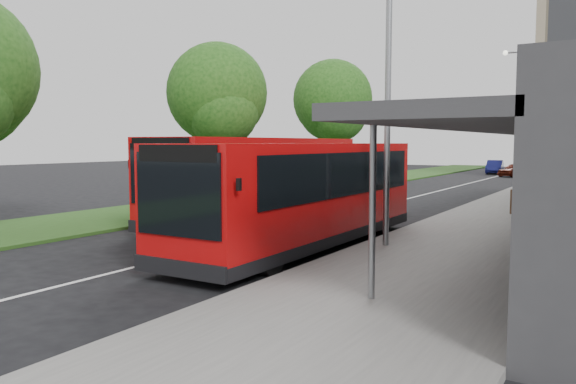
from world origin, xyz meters
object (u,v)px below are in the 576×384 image
litter_bin (517,202)px  car_near (515,170)px  lamp_post_far (517,110)px  tree_mid (218,100)px  bus_second (262,179)px  lamp_post_near (385,72)px  car_far (495,167)px  bus_main (304,194)px  bollard (533,186)px  tree_far (333,105)px

litter_bin → car_near: (-4.68, 28.03, -0.03)m
lamp_post_far → car_near: bearing=99.2°
tree_mid → bus_second: size_ratio=0.70×
lamp_post_near → car_far: bearing=97.2°
lamp_post_near → tree_mid: bearing=147.6°
bus_second → lamp_post_far: bearing=69.5°
bus_main → car_near: size_ratio=2.95×
tree_mid → bollard: tree_mid is taller
bollard → car_near: bollard is taller
bus_main → bus_second: bus_second is taller
car_near → car_far: bearing=146.6°
lamp_post_near → litter_bin: size_ratio=8.54×
litter_bin → lamp_post_far: bearing=99.9°
litter_bin → bollard: bollard is taller
tree_far → bollard: bearing=-8.2°
bus_main → litter_bin: 10.44m
car_far → tree_far: bearing=-112.0°
car_near → litter_bin: bearing=-55.5°
bus_second → lamp_post_near: bearing=-28.4°
lamp_post_far → bus_second: bearing=-109.3°
lamp_post_far → car_near: (-2.74, 16.89, -4.13)m
lamp_post_near → bus_main: lamp_post_near is taller
tree_far → bus_second: 17.24m
bus_second → car_near: size_ratio=3.15×
lamp_post_far → bollard: size_ratio=7.64×
tree_mid → bollard: (12.51, 10.20, -4.21)m
bus_main → bus_second: bearing=135.7°
bus_main → car_far: bus_main is taller
tree_mid → lamp_post_far: (11.13, 12.95, -0.16)m
tree_mid → lamp_post_near: lamp_post_near is taller
tree_far → car_near: bearing=64.8°
lamp_post_near → car_far: 41.34m
bus_main → bollard: (3.39, 18.01, -0.79)m
tree_mid → bus_second: tree_mid is taller
bus_second → car_far: 37.78m
tree_far → lamp_post_far: (11.13, 0.95, -0.63)m
tree_mid → bus_second: (5.19, -4.00, -3.32)m
tree_far → litter_bin: (13.07, -10.19, -4.73)m
lamp_post_near → bus_main: size_ratio=0.79×
bus_second → car_near: bearing=83.4°
tree_mid → car_far: bearing=80.0°
tree_far → car_far: (5.97, 21.76, -4.71)m
lamp_post_near → bollard: bearing=85.4°
tree_far → car_near: 20.28m
tree_far → bus_main: (9.12, -19.81, -3.88)m
lamp_post_far → bus_second: (-5.94, -16.94, -3.16)m
tree_mid → litter_bin: size_ratio=8.07×
bus_main → tree_far: bearing=114.6°
bollard → car_far: (-6.54, 23.56, -0.04)m
litter_bin → car_far: 32.73m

